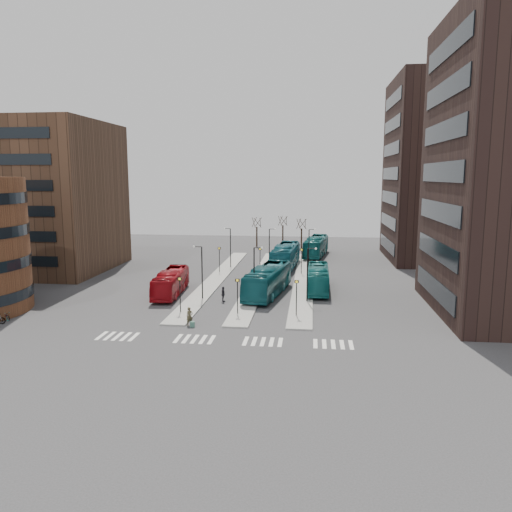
# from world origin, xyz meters

# --- Properties ---
(ground) EXTENTS (160.00, 160.00, 0.00)m
(ground) POSITION_xyz_m (0.00, 0.00, 0.00)
(ground) COLOR #303032
(ground) RESTS_ON ground
(island_left) EXTENTS (2.50, 45.00, 0.15)m
(island_left) POSITION_xyz_m (-4.00, 30.00, 0.07)
(island_left) COLOR gray
(island_left) RESTS_ON ground
(island_mid) EXTENTS (2.50, 45.00, 0.15)m
(island_mid) POSITION_xyz_m (2.00, 30.00, 0.07)
(island_mid) COLOR gray
(island_mid) RESTS_ON ground
(island_right) EXTENTS (2.50, 45.00, 0.15)m
(island_right) POSITION_xyz_m (8.00, 30.00, 0.07)
(island_right) COLOR gray
(island_right) RESTS_ON ground
(suitcase) EXTENTS (0.47, 0.40, 0.53)m
(suitcase) POSITION_xyz_m (-2.03, 7.44, 0.27)
(suitcase) COLOR navy
(suitcase) RESTS_ON ground
(red_bus) EXTENTS (3.15, 10.78, 2.96)m
(red_bus) POSITION_xyz_m (-7.68, 19.94, 1.48)
(red_bus) COLOR maroon
(red_bus) RESTS_ON ground
(teal_bus_a) EXTENTS (5.04, 13.10, 3.56)m
(teal_bus_a) POSITION_xyz_m (3.89, 21.04, 1.78)
(teal_bus_a) COLOR #12545C
(teal_bus_a) RESTS_ON ground
(teal_bus_b) EXTENTS (4.12, 13.32, 3.65)m
(teal_bus_b) POSITION_xyz_m (5.00, 39.36, 1.83)
(teal_bus_b) COLOR #145968
(teal_bus_b) RESTS_ON ground
(teal_bus_c) EXTENTS (2.71, 11.02, 3.06)m
(teal_bus_c) POSITION_xyz_m (9.88, 24.06, 1.53)
(teal_bus_c) COLOR #156968
(teal_bus_c) RESTS_ON ground
(teal_bus_d) EXTENTS (4.68, 12.77, 3.48)m
(teal_bus_d) POSITION_xyz_m (9.78, 51.40, 1.74)
(teal_bus_d) COLOR #146364
(teal_bus_d) RESTS_ON ground
(traveller) EXTENTS (0.77, 0.71, 1.77)m
(traveller) POSITION_xyz_m (-2.42, 7.94, 0.89)
(traveller) COLOR #443D28
(traveller) RESTS_ON ground
(commuter_a) EXTENTS (1.03, 0.93, 1.73)m
(commuter_a) POSITION_xyz_m (-7.73, 16.43, 0.86)
(commuter_a) COLOR black
(commuter_a) RESTS_ON ground
(commuter_b) EXTENTS (0.72, 1.11, 1.76)m
(commuter_b) POSITION_xyz_m (-0.83, 17.17, 0.88)
(commuter_b) COLOR black
(commuter_b) RESTS_ON ground
(commuter_c) EXTENTS (0.65, 1.06, 1.59)m
(commuter_c) POSITION_xyz_m (1.66, 16.55, 0.79)
(commuter_c) COLOR black
(commuter_c) RESTS_ON ground
(bicycle_far) EXTENTS (1.66, 1.13, 0.82)m
(bicycle_far) POSITION_xyz_m (-21.00, 7.55, 0.41)
(bicycle_far) COLOR gray
(bicycle_far) RESTS_ON ground
(crosswalk_stripes) EXTENTS (22.35, 2.40, 0.01)m
(crosswalk_stripes) POSITION_xyz_m (1.75, 4.00, 0.01)
(crosswalk_stripes) COLOR silver
(crosswalk_stripes) RESTS_ON ground
(office_block) EXTENTS (25.00, 20.12, 22.00)m
(office_block) POSITION_xyz_m (-34.00, 33.98, 11.00)
(office_block) COLOR #4C3323
(office_block) RESTS_ON ground
(tower_far) EXTENTS (20.12, 20.00, 30.00)m
(tower_far) POSITION_xyz_m (31.98, 50.00, 15.00)
(tower_far) COLOR black
(tower_far) RESTS_ON ground
(sign_poles) EXTENTS (12.45, 22.12, 3.65)m
(sign_poles) POSITION_xyz_m (1.60, 23.00, 2.41)
(sign_poles) COLOR black
(sign_poles) RESTS_ON ground
(lamp_posts) EXTENTS (14.04, 20.24, 6.12)m
(lamp_posts) POSITION_xyz_m (2.64, 28.00, 3.58)
(lamp_posts) COLOR black
(lamp_posts) RESTS_ON ground
(bare_trees) EXTENTS (10.97, 8.14, 5.90)m
(bare_trees) POSITION_xyz_m (2.67, 62.67, 2.72)
(bare_trees) COLOR black
(bare_trees) RESTS_ON ground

